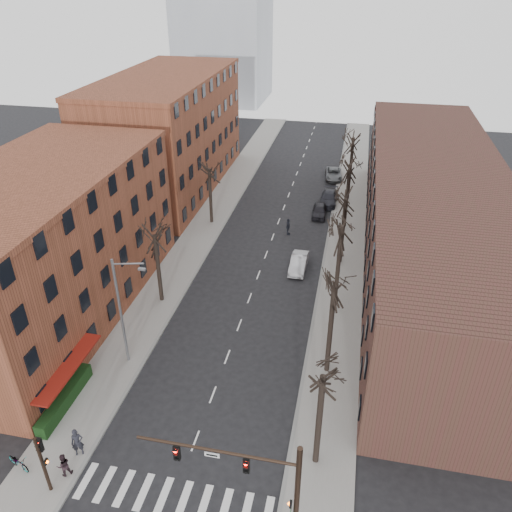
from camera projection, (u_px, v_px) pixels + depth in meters
The scene contains 27 objects.
ground at pixel (174, 498), 28.15m from camera, with size 160.00×160.00×0.00m, color black.
sidewalk_left at pixel (211, 218), 59.12m from camera, with size 4.00×90.00×0.15m, color gray.
sidewalk_right at pixel (347, 231), 56.30m from camera, with size 4.00×90.00×0.15m, color gray.
building_left_near at pixel (44, 249), 40.63m from camera, with size 12.00×26.00×12.00m, color brown.
building_left_far at pixel (169, 135), 64.65m from camera, with size 12.00×28.00×14.00m, color brown.
building_right at pixel (433, 217), 48.19m from camera, with size 12.00×50.00×10.00m, color #442520.
awning_left at pixel (76, 395), 34.88m from camera, with size 1.20×7.00×0.15m, color maroon.
hedge at pixel (65, 399), 33.72m from camera, with size 0.80×6.00×1.00m, color #173512.
tree_right_a at pixel (315, 462), 30.20m from camera, with size 5.20×5.20×10.00m, color black, non-canonical shape.
tree_right_b at pixel (326, 371), 36.96m from camera, with size 5.20×5.20×10.80m, color black, non-canonical shape.
tree_right_c at pixel (334, 308), 43.73m from camera, with size 5.20×5.20×11.60m, color black, non-canonical shape.
tree_right_d at pixel (340, 262), 50.49m from camera, with size 5.20×5.20×10.00m, color black, non-canonical shape.
tree_right_e at pixel (344, 227), 57.26m from camera, with size 5.20×5.20×10.80m, color black, non-canonical shape.
tree_right_f at pixel (347, 200), 64.02m from camera, with size 5.20×5.20×11.60m, color black, non-canonical shape.
tree_left_a at pixel (162, 301), 44.71m from camera, with size 5.20×5.20×9.50m, color black, non-canonical shape.
tree_left_b at pixel (212, 223), 58.24m from camera, with size 5.20×5.20×9.50m, color black, non-canonical shape.
signal_mast_arm at pixel (266, 481), 24.13m from camera, with size 8.14×0.30×7.20m.
signal_pole_left at pixel (42, 460), 27.26m from camera, with size 0.47×0.44×4.40m.
streetlight at pixel (122, 308), 35.32m from camera, with size 2.45×0.22×9.03m.
silver_sedan at pixel (299, 263), 48.99m from camera, with size 1.51×4.33×1.43m, color #A9ABB0.
parked_car_near at pixel (319, 211), 59.55m from camera, with size 1.63×4.06×1.38m, color black.
parked_car_mid at pixel (329, 198), 62.64m from camera, with size 2.06×5.07×1.47m, color black.
parked_car_far at pixel (334, 174), 70.01m from camera, with size 2.25×4.87×1.35m, color slate.
pedestrian_a at pixel (77, 442), 30.05m from camera, with size 0.72×0.47×1.97m, color #212129.
pedestrian_b at pixel (64, 465), 28.90m from camera, with size 0.79×0.61×1.62m, color black.
pedestrian_crossing at pixel (288, 227), 55.27m from camera, with size 1.13×0.47×1.93m, color black.
bicycle at pixel (18, 462), 29.47m from camera, with size 0.61×1.76×0.92m, color gray.
Camera 1 is at (8.11, -16.11, 26.00)m, focal length 35.00 mm.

